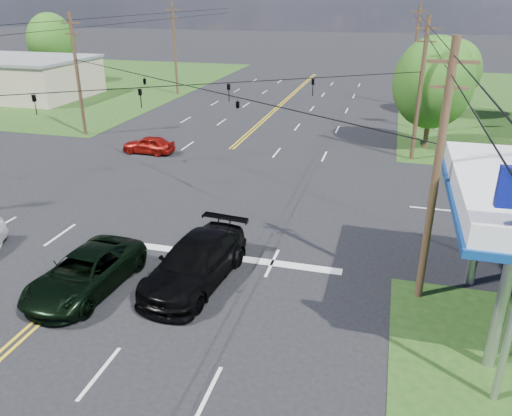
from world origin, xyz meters
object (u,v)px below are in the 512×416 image
(pole_left_far, at_px, (175,48))
(tree_right_a, at_px, (433,83))
(retail_nw, at_px, (16,78))
(pole_se, at_px, (436,175))
(pole_ne, at_px, (420,89))
(pickup_dkgreen, at_px, (85,273))
(tree_far_l, at_px, (51,41))
(pole_right_far, at_px, (415,55))
(tree_right_b, at_px, (454,71))
(pole_nw, at_px, (77,74))
(suv_black, at_px, (195,262))

(pole_left_far, height_order, tree_right_a, pole_left_far)
(retail_nw, bearing_deg, pole_se, -35.79)
(tree_right_a, bearing_deg, pole_ne, -108.43)
(pole_left_far, bearing_deg, pickup_dkgreen, -71.32)
(tree_far_l, relative_size, pickup_dkgreen, 1.58)
(retail_nw, relative_size, pole_right_far, 1.60)
(pole_right_far, relative_size, tree_far_l, 1.15)
(pole_se, height_order, tree_right_b, pole_se)
(pole_ne, distance_m, pickup_dkgreen, 24.73)
(pole_nw, relative_size, pickup_dkgreen, 1.72)
(pole_nw, height_order, pole_right_far, pole_right_far)
(tree_right_a, height_order, suv_black, tree_right_a)
(pole_left_far, height_order, tree_far_l, pole_left_far)
(pole_se, xyz_separation_m, pole_left_far, (-26.00, 37.00, 0.25))
(pickup_dkgreen, bearing_deg, retail_nw, 136.08)
(pole_left_far, bearing_deg, tree_right_b, -7.72)
(pole_right_far, bearing_deg, pole_left_far, 180.00)
(pole_ne, relative_size, pole_right_far, 0.95)
(pole_right_far, height_order, tree_far_l, pole_right_far)
(tree_far_l, bearing_deg, pole_ne, -27.07)
(pole_ne, distance_m, tree_right_a, 3.16)
(pole_nw, xyz_separation_m, pole_right_far, (26.00, 19.00, 0.25))
(pole_se, relative_size, pole_right_far, 0.95)
(pole_ne, bearing_deg, pickup_dkgreen, -120.85)
(pickup_dkgreen, bearing_deg, pole_se, 17.32)
(pole_ne, xyz_separation_m, pole_left_far, (-26.00, 19.00, 0.25))
(retail_nw, xyz_separation_m, suv_black, (34.41, -32.27, -1.11))
(pole_left_far, distance_m, pole_right_far, 26.00)
(pole_left_far, relative_size, suv_black, 1.63)
(tree_far_l, xyz_separation_m, suv_black, (36.41, -42.27, -4.31))
(pole_se, xyz_separation_m, pole_ne, (0.00, 18.00, 0.00))
(pole_ne, distance_m, pole_right_far, 19.00)
(pole_right_far, distance_m, tree_far_l, 45.18)
(retail_nw, height_order, pole_left_far, pole_left_far)
(pole_right_far, relative_size, tree_right_a, 1.22)
(pole_ne, bearing_deg, pole_se, -90.00)
(pole_se, height_order, pole_left_far, pole_left_far)
(tree_right_a, distance_m, tree_far_l, 50.16)
(tree_right_b, bearing_deg, pole_left_far, 172.28)
(tree_right_b, relative_size, suv_black, 1.16)
(pole_right_far, bearing_deg, tree_right_b, -48.81)
(pole_nw, distance_m, suv_black, 26.28)
(pole_ne, relative_size, tree_right_a, 1.16)
(tree_right_a, bearing_deg, pole_left_far, 149.35)
(retail_nw, distance_m, pole_se, 53.09)
(pole_right_far, height_order, suv_black, pole_right_far)
(pole_se, relative_size, pickup_dkgreen, 1.72)
(pole_nw, distance_m, pole_ne, 26.00)
(pole_se, distance_m, tree_right_b, 33.19)
(tree_right_b, distance_m, tree_far_l, 49.17)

